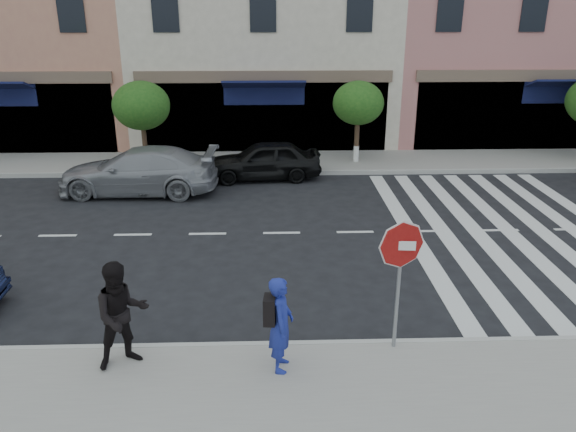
# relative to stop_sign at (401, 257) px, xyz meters

# --- Properties ---
(ground) EXTENTS (120.00, 120.00, 0.00)m
(ground) POSITION_rel_stop_sign_xyz_m (-1.86, 1.67, -1.89)
(ground) COLOR black
(ground) RESTS_ON ground
(sidewalk_far) EXTENTS (60.00, 3.00, 0.15)m
(sidewalk_far) POSITION_rel_stop_sign_xyz_m (-1.86, 12.67, -1.81)
(sidewalk_far) COLOR gray
(sidewalk_far) RESTS_ON ground
(building_centre) EXTENTS (11.00, 9.00, 11.00)m
(building_centre) POSITION_rel_stop_sign_xyz_m (-2.36, 18.67, 3.61)
(building_centre) COLOR beige
(building_centre) RESTS_ON ground
(street_tree_wb) EXTENTS (2.10, 2.10, 3.06)m
(street_tree_wb) POSITION_rel_stop_sign_xyz_m (-6.86, 12.47, 0.42)
(street_tree_wb) COLOR #473323
(street_tree_wb) RESTS_ON sidewalk_far
(street_tree_c) EXTENTS (1.90, 1.90, 3.04)m
(street_tree_c) POSITION_rel_stop_sign_xyz_m (1.14, 12.47, 0.47)
(street_tree_c) COLOR #473323
(street_tree_c) RESTS_ON sidewalk_far
(stop_sign) EXTENTS (0.84, 0.13, 2.38)m
(stop_sign) POSITION_rel_stop_sign_xyz_m (0.00, 0.00, 0.00)
(stop_sign) COLOR gray
(stop_sign) RESTS_ON sidewalk_near
(photographer) EXTENTS (0.45, 0.64, 1.65)m
(photographer) POSITION_rel_stop_sign_xyz_m (-2.00, -0.54, -0.91)
(photographer) COLOR navy
(photographer) RESTS_ON sidewalk_near
(walker) EXTENTS (1.12, 1.03, 1.85)m
(walker) POSITION_rel_stop_sign_xyz_m (-4.58, -0.33, -0.81)
(walker) COLOR black
(walker) RESTS_ON sidewalk_near
(car_far_left) EXTENTS (5.18, 2.28, 1.48)m
(car_far_left) POSITION_rel_stop_sign_xyz_m (-6.43, 9.31, -1.15)
(car_far_left) COLOR gray
(car_far_left) RESTS_ON ground
(car_far_mid) EXTENTS (4.08, 1.91, 1.35)m
(car_far_mid) POSITION_rel_stop_sign_xyz_m (-2.37, 10.77, -1.21)
(car_far_mid) COLOR black
(car_far_mid) RESTS_ON ground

